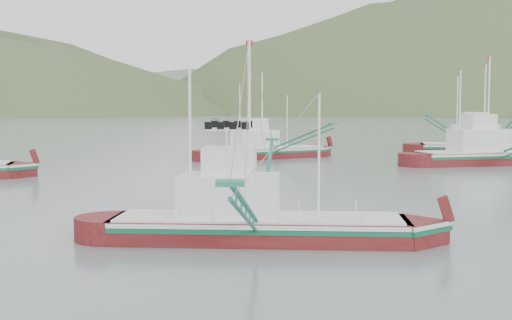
{
  "coord_description": "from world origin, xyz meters",
  "views": [
    {
      "loc": [
        -0.7,
        -30.05,
        6.07
      ],
      "look_at": [
        0.0,
        6.0,
        3.2
      ],
      "focal_mm": 50.0,
      "sensor_mm": 36.0,
      "label": 1
    }
  ],
  "objects_px": {
    "main_boat": "(254,210)",
    "bg_boat_extra": "(487,139)",
    "bg_boat_right": "(491,144)",
    "bg_boat_far": "(265,139)"
  },
  "relations": [
    {
      "from": "main_boat",
      "to": "bg_boat_extra",
      "type": "height_order",
      "value": "bg_boat_extra"
    },
    {
      "from": "bg_boat_right",
      "to": "bg_boat_extra",
      "type": "bearing_deg",
      "value": 59.72
    },
    {
      "from": "bg_boat_right",
      "to": "bg_boat_far",
      "type": "xyz_separation_m",
      "value": [
        -22.22,
        8.35,
        0.07
      ]
    },
    {
      "from": "main_boat",
      "to": "bg_boat_far",
      "type": "xyz_separation_m",
      "value": [
        2.0,
        47.53,
        0.74
      ]
    },
    {
      "from": "bg_boat_extra",
      "to": "main_boat",
      "type": "bearing_deg",
      "value": -109.29
    },
    {
      "from": "bg_boat_far",
      "to": "bg_boat_extra",
      "type": "distance_m",
      "value": 26.9
    },
    {
      "from": "main_boat",
      "to": "bg_boat_right",
      "type": "xyz_separation_m",
      "value": [
        24.22,
        39.18,
        0.67
      ]
    },
    {
      "from": "main_boat",
      "to": "bg_boat_far",
      "type": "distance_m",
      "value": 47.58
    },
    {
      "from": "main_boat",
      "to": "bg_boat_right",
      "type": "height_order",
      "value": "bg_boat_right"
    },
    {
      "from": "bg_boat_far",
      "to": "bg_boat_extra",
      "type": "xyz_separation_m",
      "value": [
        26.43,
        5.01,
        -0.24
      ]
    }
  ]
}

